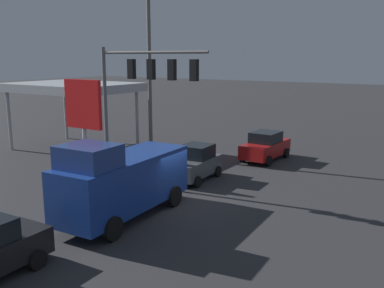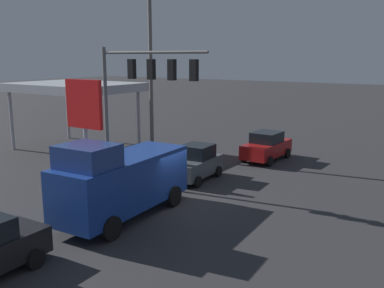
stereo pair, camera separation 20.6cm
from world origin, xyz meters
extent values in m
plane|color=#2D2D30|center=(0.00, 0.00, 0.00)|extent=(200.00, 200.00, 0.00)
cylinder|color=slate|center=(5.03, -1.17, 3.69)|extent=(0.20, 0.20, 7.37)
cylinder|color=slate|center=(1.81, -1.17, 7.07)|extent=(6.43, 0.14, 0.14)
cube|color=black|center=(3.11, -1.17, 6.25)|extent=(0.36, 0.28, 1.00)
sphere|color=#360505|center=(3.11, -1.35, 6.55)|extent=(0.22, 0.22, 0.22)
sphere|color=yellow|center=(3.11, -1.35, 6.25)|extent=(0.22, 0.22, 0.22)
sphere|color=black|center=(3.11, -1.35, 5.95)|extent=(0.22, 0.22, 0.22)
cube|color=black|center=(1.86, -1.17, 6.25)|extent=(0.36, 0.28, 1.00)
sphere|color=#360505|center=(1.86, -1.35, 6.55)|extent=(0.22, 0.22, 0.22)
sphere|color=yellow|center=(1.86, -1.35, 6.25)|extent=(0.22, 0.22, 0.22)
sphere|color=black|center=(1.86, -1.35, 5.95)|extent=(0.22, 0.22, 0.22)
cube|color=black|center=(0.61, -1.17, 6.25)|extent=(0.36, 0.28, 1.00)
sphere|color=#360505|center=(0.61, -1.35, 6.55)|extent=(0.22, 0.22, 0.22)
sphere|color=yellow|center=(0.61, -1.35, 6.25)|extent=(0.22, 0.22, 0.22)
sphere|color=black|center=(0.61, -1.35, 5.95)|extent=(0.22, 0.22, 0.22)
cube|color=black|center=(-0.65, -1.17, 6.25)|extent=(0.36, 0.28, 1.00)
sphere|color=#360505|center=(-0.65, -1.35, 6.55)|extent=(0.22, 0.22, 0.22)
sphere|color=yellow|center=(-0.65, -1.35, 6.25)|extent=(0.22, 0.22, 0.22)
sphere|color=black|center=(-0.65, -1.35, 5.95)|extent=(0.22, 0.22, 0.22)
cylinder|color=slate|center=(6.95, -7.56, 5.65)|extent=(0.26, 0.26, 11.31)
cube|color=#B2B7BC|center=(13.13, -6.17, 4.68)|extent=(9.00, 6.57, 0.60)
cube|color=red|center=(13.13, -9.47, 4.68)|extent=(9.00, 0.06, 0.36)
cylinder|color=#B7B7BC|center=(9.23, -8.85, 2.19)|extent=(0.24, 0.24, 4.38)
cylinder|color=#B7B7BC|center=(17.02, -8.85, 2.19)|extent=(0.24, 0.24, 4.38)
cylinder|color=#B7B7BC|center=(9.23, -3.49, 2.19)|extent=(0.24, 0.24, 4.38)
cylinder|color=#B7B7BC|center=(17.02, -3.49, 2.19)|extent=(0.24, 0.24, 4.38)
cylinder|color=#B7B7BC|center=(7.30, -1.70, 2.79)|extent=(0.24, 0.24, 5.59)
cube|color=red|center=(7.30, -1.70, 4.17)|extent=(2.72, 0.24, 2.84)
cube|color=black|center=(7.30, -1.83, 4.17)|extent=(1.90, 0.04, 0.99)
cube|color=navy|center=(0.65, 2.41, 1.58)|extent=(2.63, 6.91, 2.20)
cube|color=navy|center=(0.55, 4.51, 3.13)|extent=(2.20, 1.90, 0.90)
cylinder|color=black|center=(-0.62, 4.56, 0.48)|extent=(0.27, 0.97, 0.96)
cylinder|color=black|center=(1.71, 4.68, 0.48)|extent=(0.27, 0.97, 0.96)
cylinder|color=black|center=(-0.41, 0.15, 0.48)|extent=(0.27, 0.97, 0.96)
cylinder|color=black|center=(1.93, 0.26, 0.48)|extent=(0.27, 0.97, 0.96)
cube|color=maroon|center=(-0.37, -10.67, 0.78)|extent=(1.98, 4.47, 0.90)
cube|color=black|center=(-0.37, -10.67, 1.58)|extent=(1.74, 2.07, 0.70)
cylinder|color=black|center=(-1.23, -9.21, 0.33)|extent=(0.25, 0.67, 0.66)
cylinder|color=black|center=(0.61, -9.29, 0.33)|extent=(0.25, 0.67, 0.66)
cylinder|color=black|center=(-1.35, -12.06, 0.33)|extent=(0.25, 0.67, 0.66)
cylinder|color=black|center=(0.49, -12.14, 0.33)|extent=(0.25, 0.67, 0.66)
cylinder|color=black|center=(-0.05, 7.57, 0.33)|extent=(0.24, 0.67, 0.66)
cylinder|color=black|center=(1.79, 7.63, 0.33)|extent=(0.24, 0.67, 0.66)
cube|color=#474C51|center=(1.16, -4.09, 0.76)|extent=(1.88, 3.88, 0.90)
cube|color=black|center=(1.18, -4.39, 1.59)|extent=(1.64, 1.77, 0.76)
cylinder|color=black|center=(0.24, -2.89, 0.31)|extent=(0.25, 0.63, 0.62)
cylinder|color=black|center=(1.97, -2.81, 0.31)|extent=(0.25, 0.63, 0.62)
cylinder|color=black|center=(0.35, -5.36, 0.31)|extent=(0.25, 0.63, 0.62)
cylinder|color=black|center=(2.09, -5.28, 0.31)|extent=(0.25, 0.63, 0.62)
cylinder|color=gold|center=(4.54, 1.08, 0.35)|extent=(0.24, 0.24, 0.70)
sphere|color=gold|center=(4.54, 1.08, 0.77)|extent=(0.22, 0.22, 0.22)
camera|label=1|loc=(-11.28, 15.81, 6.87)|focal=40.00mm
camera|label=2|loc=(-11.46, 15.69, 6.87)|focal=40.00mm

